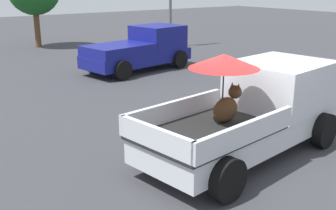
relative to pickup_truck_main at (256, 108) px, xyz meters
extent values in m
plane|color=#38383D|center=(-0.44, -0.07, -0.99)|extent=(80.00, 80.00, 0.00)
cylinder|color=black|center=(1.15, 1.14, -0.59)|extent=(0.83, 0.39, 0.80)
cylinder|color=black|center=(1.42, -0.80, -0.59)|extent=(0.83, 0.39, 0.80)
cylinder|color=black|center=(-2.31, 0.66, -0.59)|extent=(0.83, 0.39, 0.80)
cylinder|color=black|center=(-2.04, -1.28, -0.59)|extent=(0.83, 0.39, 0.80)
cube|color=silver|center=(-0.44, -0.07, -0.42)|extent=(5.20, 2.47, 0.50)
cube|color=silver|center=(0.94, 0.13, 0.37)|extent=(2.34, 2.13, 1.08)
cube|color=#4C606B|center=(1.93, 0.26, 0.57)|extent=(0.30, 1.71, 0.64)
cube|color=black|center=(-1.58, -0.23, -0.14)|extent=(3.03, 2.21, 0.06)
cube|color=silver|center=(-1.71, 0.68, 0.09)|extent=(2.79, 0.49, 0.40)
cube|color=silver|center=(-1.46, -1.14, 0.09)|extent=(2.79, 0.49, 0.40)
cube|color=silver|center=(-2.92, -0.41, 0.09)|extent=(0.35, 1.84, 0.40)
ellipsoid|color=#472D19|center=(-0.97, -0.05, 0.15)|extent=(0.72, 0.41, 0.52)
sphere|color=#472D19|center=(-0.67, -0.01, 0.47)|extent=(0.32, 0.32, 0.28)
cone|color=#472D19|center=(-0.68, 0.07, 0.61)|extent=(0.10, 0.10, 0.12)
cone|color=#472D19|center=(-0.66, -0.09, 0.61)|extent=(0.10, 0.10, 0.12)
cylinder|color=black|center=(-1.06, -0.06, 0.48)|extent=(0.03, 0.03, 1.18)
cone|color=red|center=(-1.06, -0.06, 1.17)|extent=(1.60, 1.60, 0.28)
cylinder|color=black|center=(3.84, 10.08, -0.61)|extent=(0.79, 0.39, 0.76)
cylinder|color=black|center=(4.17, 8.21, -0.61)|extent=(0.79, 0.39, 0.76)
cylinder|color=black|center=(0.69, 9.54, -0.61)|extent=(0.79, 0.39, 0.76)
cylinder|color=black|center=(1.02, 7.66, -0.61)|extent=(0.79, 0.39, 0.76)
cube|color=navy|center=(2.43, 8.87, -0.44)|extent=(5.04, 2.60, 0.50)
cube|color=navy|center=(3.61, 9.08, 0.31)|extent=(2.18, 2.10, 1.00)
cube|color=navy|center=(1.45, 8.70, 0.01)|extent=(2.97, 2.24, 0.40)
cylinder|color=#59595B|center=(7.43, 13.40, 1.15)|extent=(0.16, 0.16, 4.27)
cylinder|color=brown|center=(1.17, 17.63, 0.13)|extent=(0.32, 0.32, 2.23)
camera|label=1|loc=(-6.59, -5.87, 2.68)|focal=44.08mm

